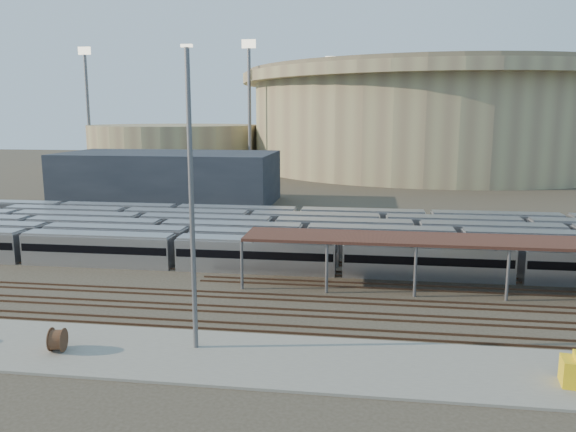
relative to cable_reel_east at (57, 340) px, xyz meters
The scene contains 13 objects.
ground 24.11m from the cable_reel_east, 41.33° to the left, with size 420.00×420.00×0.00m, color #383026.
apron 13.15m from the cable_reel_east, ahead, with size 50.00×9.00×0.20m, color gray.
subway_trains 38.33m from the cable_reel_east, 63.86° to the left, with size 126.61×23.90×3.60m.
inspection_shed 44.92m from the cable_reel_east, 26.41° to the left, with size 60.30×6.00×5.30m.
empty_tracks 21.14m from the cable_reel_east, 31.09° to the left, with size 170.00×9.62×0.18m.
stadium 162.48m from the cable_reel_east, 74.55° to the left, with size 124.00×124.00×32.50m.
secondary_arena 151.92m from the cable_reel_east, 106.03° to the left, with size 56.00×56.00×14.00m, color #9A9168.
service_building 73.00m from the cable_reel_east, 103.42° to the left, with size 42.00×20.00×10.00m, color #1E232D.
floodlight_0 127.97m from the cable_reel_east, 95.41° to the left, with size 4.00×1.00×38.40m.
floodlight_1 152.74m from the cable_reel_east, 116.22° to the left, with size 4.00×1.00×38.40m.
floodlight_3 177.17m from the cable_reel_east, 87.37° to the left, with size 4.00×1.00×38.40m.
cable_reel_east is the anchor object (origin of this frame).
yard_light_pole 14.39m from the cable_reel_east, 12.07° to the left, with size 0.81×0.36×22.01m.
Camera 1 is at (4.30, -52.25, 17.49)m, focal length 35.00 mm.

